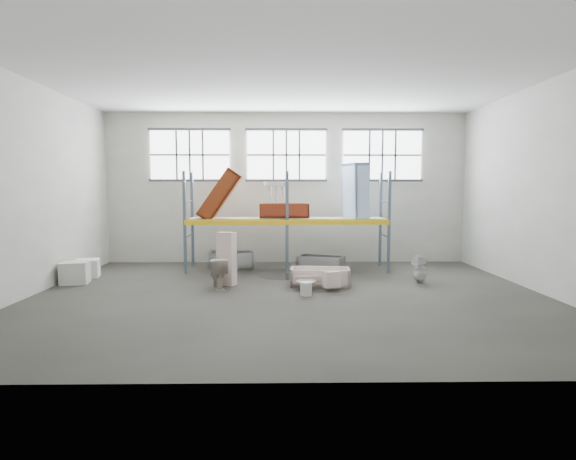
{
  "coord_description": "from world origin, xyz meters",
  "views": [
    {
      "loc": [
        -0.2,
        -10.83,
        2.49
      ],
      "look_at": [
        0.0,
        1.5,
        1.4
      ],
      "focal_mm": 29.32,
      "sensor_mm": 36.0,
      "label": 1
    }
  ],
  "objects_px": {
    "steel_tub_right": "(321,264)",
    "blue_tub_upright": "(355,192)",
    "toilet_white": "(420,269)",
    "steel_tub_left": "(232,260)",
    "bathtub_beige": "(320,277)",
    "toilet_beige": "(218,273)",
    "bucket": "(306,289)",
    "rust_tub_flat": "(284,210)",
    "carton_near": "(75,273)",
    "cistern_tall": "(227,259)"
  },
  "relations": [
    {
      "from": "cistern_tall",
      "to": "bathtub_beige",
      "type": "bearing_deg",
      "value": 20.94
    },
    {
      "from": "steel_tub_right",
      "to": "bucket",
      "type": "height_order",
      "value": "steel_tub_right"
    },
    {
      "from": "steel_tub_left",
      "to": "steel_tub_right",
      "type": "bearing_deg",
      "value": -16.06
    },
    {
      "from": "steel_tub_right",
      "to": "cistern_tall",
      "type": "bearing_deg",
      "value": -144.49
    },
    {
      "from": "toilet_beige",
      "to": "toilet_white",
      "type": "relative_size",
      "value": 1.02
    },
    {
      "from": "blue_tub_upright",
      "to": "bucket",
      "type": "distance_m",
      "value": 4.52
    },
    {
      "from": "steel_tub_left",
      "to": "rust_tub_flat",
      "type": "xyz_separation_m",
      "value": [
        1.65,
        -0.3,
        1.57
      ]
    },
    {
      "from": "toilet_white",
      "to": "blue_tub_upright",
      "type": "bearing_deg",
      "value": -164.35
    },
    {
      "from": "steel_tub_left",
      "to": "toilet_beige",
      "type": "bearing_deg",
      "value": -90.42
    },
    {
      "from": "steel_tub_right",
      "to": "carton_near",
      "type": "distance_m",
      "value": 6.81
    },
    {
      "from": "steel_tub_right",
      "to": "rust_tub_flat",
      "type": "relative_size",
      "value": 0.89
    },
    {
      "from": "bathtub_beige",
      "to": "toilet_white",
      "type": "bearing_deg",
      "value": 10.39
    },
    {
      "from": "bathtub_beige",
      "to": "rust_tub_flat",
      "type": "bearing_deg",
      "value": 114.26
    },
    {
      "from": "toilet_white",
      "to": "toilet_beige",
      "type": "bearing_deg",
      "value": -101.35
    },
    {
      "from": "steel_tub_right",
      "to": "blue_tub_upright",
      "type": "height_order",
      "value": "blue_tub_upright"
    },
    {
      "from": "toilet_beige",
      "to": "rust_tub_flat",
      "type": "height_order",
      "value": "rust_tub_flat"
    },
    {
      "from": "toilet_beige",
      "to": "blue_tub_upright",
      "type": "xyz_separation_m",
      "value": [
        3.86,
        2.73,
        2.01
      ]
    },
    {
      "from": "toilet_beige",
      "to": "blue_tub_upright",
      "type": "relative_size",
      "value": 0.45
    },
    {
      "from": "steel_tub_right",
      "to": "bucket",
      "type": "bearing_deg",
      "value": -101.13
    },
    {
      "from": "bathtub_beige",
      "to": "bucket",
      "type": "distance_m",
      "value": 1.21
    },
    {
      "from": "toilet_white",
      "to": "blue_tub_upright",
      "type": "relative_size",
      "value": 0.44
    },
    {
      "from": "toilet_white",
      "to": "steel_tub_left",
      "type": "relative_size",
      "value": 0.55
    },
    {
      "from": "toilet_white",
      "to": "steel_tub_right",
      "type": "bearing_deg",
      "value": -141.9
    },
    {
      "from": "blue_tub_upright",
      "to": "bucket",
      "type": "xyz_separation_m",
      "value": [
        -1.69,
        -3.55,
        -2.24
      ]
    },
    {
      "from": "rust_tub_flat",
      "to": "bucket",
      "type": "relative_size",
      "value": 4.76
    },
    {
      "from": "cistern_tall",
      "to": "bucket",
      "type": "bearing_deg",
      "value": -8.5
    },
    {
      "from": "bathtub_beige",
      "to": "steel_tub_right",
      "type": "distance_m",
      "value": 1.98
    },
    {
      "from": "toilet_beige",
      "to": "steel_tub_left",
      "type": "xyz_separation_m",
      "value": [
        0.02,
        3.08,
        -0.13
      ]
    },
    {
      "from": "bathtub_beige",
      "to": "rust_tub_flat",
      "type": "xyz_separation_m",
      "value": [
        -0.91,
        2.47,
        1.6
      ]
    },
    {
      "from": "bathtub_beige",
      "to": "carton_near",
      "type": "bearing_deg",
      "value": -179.09
    },
    {
      "from": "steel_tub_right",
      "to": "toilet_beige",
      "type": "bearing_deg",
      "value": -140.51
    },
    {
      "from": "bathtub_beige",
      "to": "toilet_beige",
      "type": "xyz_separation_m",
      "value": [
        -2.58,
        -0.32,
        0.16
      ]
    },
    {
      "from": "blue_tub_upright",
      "to": "carton_near",
      "type": "bearing_deg",
      "value": -164.97
    },
    {
      "from": "bathtub_beige",
      "to": "blue_tub_upright",
      "type": "height_order",
      "value": "blue_tub_upright"
    },
    {
      "from": "bathtub_beige",
      "to": "toilet_white",
      "type": "xyz_separation_m",
      "value": [
        2.68,
        0.3,
        0.15
      ]
    },
    {
      "from": "toilet_white",
      "to": "steel_tub_left",
      "type": "height_order",
      "value": "toilet_white"
    },
    {
      "from": "toilet_white",
      "to": "rust_tub_flat",
      "type": "relative_size",
      "value": 0.5
    },
    {
      "from": "steel_tub_right",
      "to": "toilet_white",
      "type": "bearing_deg",
      "value": -33.85
    },
    {
      "from": "steel_tub_right",
      "to": "blue_tub_upright",
      "type": "relative_size",
      "value": 0.77
    },
    {
      "from": "toilet_white",
      "to": "bucket",
      "type": "distance_m",
      "value": 3.42
    },
    {
      "from": "bathtub_beige",
      "to": "cistern_tall",
      "type": "height_order",
      "value": "cistern_tall"
    },
    {
      "from": "cistern_tall",
      "to": "steel_tub_right",
      "type": "bearing_deg",
      "value": 59.18
    },
    {
      "from": "cistern_tall",
      "to": "bucket",
      "type": "xyz_separation_m",
      "value": [
        1.99,
        -1.25,
        -0.53
      ]
    },
    {
      "from": "cistern_tall",
      "to": "steel_tub_right",
      "type": "height_order",
      "value": "cistern_tall"
    },
    {
      "from": "toilet_beige",
      "to": "carton_near",
      "type": "relative_size",
      "value": 1.15
    },
    {
      "from": "toilet_beige",
      "to": "bucket",
      "type": "xyz_separation_m",
      "value": [
        2.17,
        -0.82,
        -0.23
      ]
    },
    {
      "from": "steel_tub_left",
      "to": "carton_near",
      "type": "xyz_separation_m",
      "value": [
        -3.86,
        -2.42,
        0.04
      ]
    },
    {
      "from": "blue_tub_upright",
      "to": "carton_near",
      "type": "height_order",
      "value": "blue_tub_upright"
    },
    {
      "from": "bathtub_beige",
      "to": "toilet_white",
      "type": "distance_m",
      "value": 2.7
    },
    {
      "from": "rust_tub_flat",
      "to": "bathtub_beige",
      "type": "bearing_deg",
      "value": -69.73
    }
  ]
}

